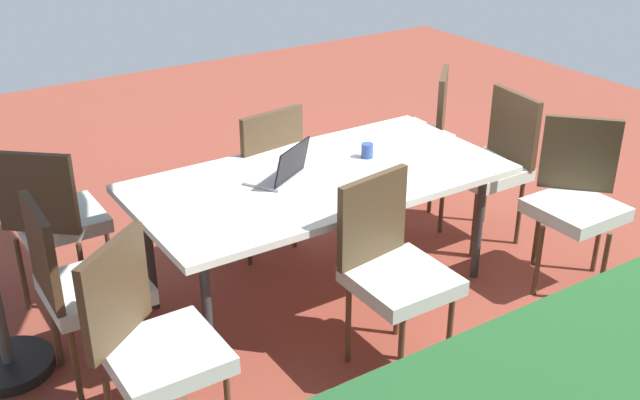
% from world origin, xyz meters
% --- Properties ---
extents(ground_plane, '(10.00, 10.00, 0.02)m').
position_xyz_m(ground_plane, '(0.00, 0.00, -0.01)').
color(ground_plane, brown).
extents(dining_table, '(2.07, 1.04, 0.75)m').
position_xyz_m(dining_table, '(0.00, 0.00, 0.70)').
color(dining_table, silver).
rests_on(dining_table, ground_plane).
extents(chair_west, '(0.48, 0.47, 0.98)m').
position_xyz_m(chair_west, '(-1.32, 0.02, 0.55)').
color(chair_west, silver).
rests_on(chair_west, ground_plane).
extents(chair_southeast, '(0.58, 0.59, 0.98)m').
position_xyz_m(chair_southeast, '(1.29, -0.72, 0.55)').
color(chair_southeast, silver).
rests_on(chair_southeast, ground_plane).
extents(chair_southwest, '(0.59, 0.59, 0.98)m').
position_xyz_m(chair_southwest, '(-1.28, -0.67, 0.55)').
color(chair_southwest, silver).
rests_on(chair_southwest, ground_plane).
extents(chair_northwest, '(0.59, 0.59, 0.98)m').
position_xyz_m(chair_northwest, '(-1.34, 0.68, 0.55)').
color(chair_northwest, silver).
rests_on(chair_northwest, ground_plane).
extents(chair_northeast, '(0.58, 0.58, 0.98)m').
position_xyz_m(chair_northeast, '(1.27, 0.67, 0.55)').
color(chair_northeast, silver).
rests_on(chair_northeast, ground_plane).
extents(chair_south, '(0.48, 0.49, 0.98)m').
position_xyz_m(chair_south, '(0.04, -0.64, 0.55)').
color(chair_south, silver).
rests_on(chair_south, ground_plane).
extents(chair_east, '(0.46, 0.46, 0.98)m').
position_xyz_m(chair_east, '(1.38, 0.05, 0.55)').
color(chair_east, silver).
rests_on(chair_east, ground_plane).
extents(chair_north, '(0.48, 0.49, 0.98)m').
position_xyz_m(chair_north, '(0.05, 0.73, 0.55)').
color(chair_north, silver).
rests_on(chair_north, ground_plane).
extents(laptop, '(0.40, 0.37, 0.21)m').
position_xyz_m(laptop, '(0.21, -0.07, 0.80)').
color(laptop, '#B7B7BC').
rests_on(laptop, dining_table).
extents(cup, '(0.07, 0.07, 0.08)m').
position_xyz_m(cup, '(-0.37, -0.07, 0.79)').
color(cup, '#334C99').
rests_on(cup, dining_table).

